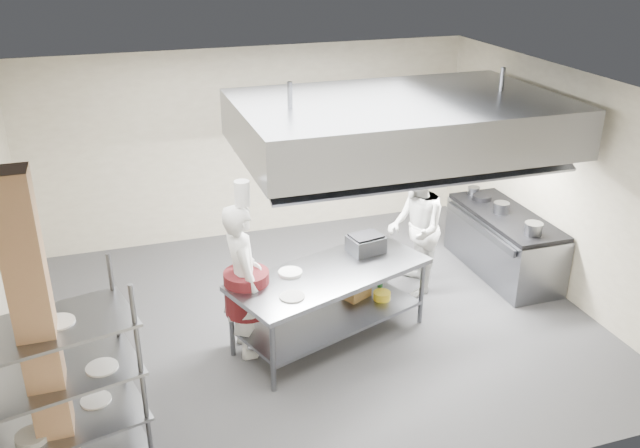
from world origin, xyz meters
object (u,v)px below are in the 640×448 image
object	(u,v)px
chef_plating	(51,361)
cooking_range	(503,245)
pass_rack	(63,385)
chef_head	(243,280)
island	(330,305)
chef_line	(415,228)
stockpot	(501,208)
griddle	(366,244)

from	to	relation	value
chef_plating	cooking_range	bearing A→B (deg)	119.97
pass_rack	chef_head	distance (m)	2.41
pass_rack	chef_head	size ratio (longest dim) A/B	1.05
island	cooking_range	bearing A→B (deg)	-3.02
cooking_range	chef_plating	distance (m)	6.26
island	chef_line	bearing A→B (deg)	8.18
stockpot	island	bearing A→B (deg)	-161.38
island	cooking_range	distance (m)	3.08
chef_line	stockpot	xyz separation A→B (m)	(1.42, 0.19, 0.05)
chef_plating	griddle	bearing A→B (deg)	121.77
cooking_range	griddle	xyz separation A→B (m)	(-2.35, -0.52, 0.59)
island	chef_line	world-z (taller)	chef_line
cooking_range	chef_head	distance (m)	4.09
cooking_range	chef_head	bearing A→B (deg)	-168.34
island	stockpot	distance (m)	3.09
cooking_range	stockpot	xyz separation A→B (m)	(-0.06, 0.07, 0.56)
island	chef_head	world-z (taller)	chef_head
chef_line	chef_plating	size ratio (longest dim) A/B	1.12
pass_rack	griddle	xyz separation A→B (m)	(3.53, 1.78, 0.03)
griddle	stockpot	size ratio (longest dim) A/B	1.89
island	pass_rack	bearing A→B (deg)	-174.61
island	chef_plating	bearing A→B (deg)	173.79
cooking_range	chef_line	world-z (taller)	chef_line
chef_line	cooking_range	bearing A→B (deg)	112.04
pass_rack	chef_plating	distance (m)	0.67
island	cooking_range	world-z (taller)	island
pass_rack	chef_head	bearing A→B (deg)	24.39
cooking_range	griddle	distance (m)	2.48
island	pass_rack	distance (m)	3.29
island	stockpot	world-z (taller)	stockpot
chef_head	chef_line	bearing A→B (deg)	-77.39
chef_head	island	bearing A→B (deg)	-97.72
island	griddle	size ratio (longest dim) A/B	5.75
chef_head	chef_line	distance (m)	2.59
chef_head	stockpot	distance (m)	4.02
island	stockpot	xyz separation A→B (m)	(2.89, 0.97, 0.52)
chef_head	griddle	xyz separation A→B (m)	(1.62, 0.30, 0.08)
chef_head	griddle	world-z (taller)	chef_head
chef_line	griddle	distance (m)	0.97
griddle	stockpot	distance (m)	2.37
chef_line	griddle	world-z (taller)	chef_line
pass_rack	cooking_range	xyz separation A→B (m)	(5.88, 2.30, -0.56)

